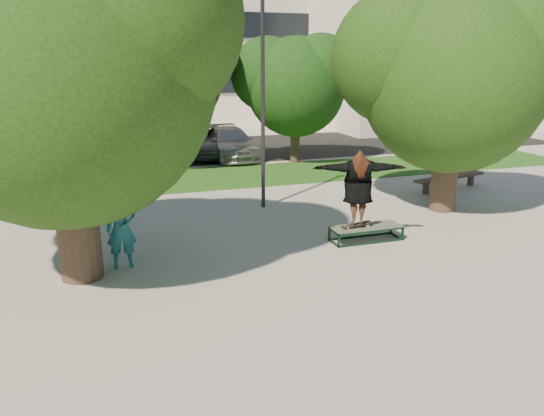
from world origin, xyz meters
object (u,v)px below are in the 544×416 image
object	(u,v)px
tree_right	(450,69)
lamppost	(263,103)
car_dark	(65,149)
bench	(450,178)
tree_left	(55,57)
car_grey	(208,141)
car_silver_b	(230,143)
grind_box	(366,233)
bystander	(121,229)
car_silver_a	(101,141)

from	to	relation	value
tree_right	lamppost	xyz separation A→B (m)	(-4.92, 1.92, -0.94)
car_dark	bench	bearing A→B (deg)	-32.33
lamppost	tree_left	bearing A→B (deg)	-143.58
tree_right	lamppost	size ratio (longest dim) A/B	1.07
tree_left	car_grey	size ratio (longest dim) A/B	1.45
tree_left	tree_right	world-z (taller)	tree_left
tree_left	car_silver_b	size ratio (longest dim) A/B	1.52
lamppost	car_dark	world-z (taller)	lamppost
grind_box	bystander	xyz separation A→B (m)	(-5.85, 0.10, 0.69)
car_grey	car_silver_b	size ratio (longest dim) A/B	1.05
bench	car_silver_b	size ratio (longest dim) A/B	0.67
lamppost	car_silver_b	distance (m)	8.92
bench	car_grey	xyz separation A→B (m)	(-6.56, 9.29, 0.28)
car_grey	car_silver_b	bearing A→B (deg)	-42.65
car_dark	car_grey	distance (m)	6.26
bystander	car_silver_a	world-z (taller)	bystander
grind_box	bystander	distance (m)	5.89
grind_box	car_silver_b	xyz separation A→B (m)	(-0.41, 12.28, 0.49)
tree_right	car_grey	distance (m)	12.72
car_silver_a	car_grey	size ratio (longest dim) A/B	0.90
lamppost	car_grey	world-z (taller)	lamppost
bystander	bench	xyz separation A→B (m)	(11.17, 3.80, -0.48)
car_silver_b	bench	bearing A→B (deg)	-56.85
lamppost	bystander	size ratio (longest dim) A/B	3.49
grind_box	car_silver_b	world-z (taller)	car_silver_b
car_grey	tree_left	bearing A→B (deg)	-107.42
bystander	bench	distance (m)	11.80
tree_right	car_silver_a	xyz separation A→B (m)	(-9.42, 12.41, -3.35)
tree_left	grind_box	xyz separation A→B (m)	(6.79, 0.13, -4.23)
lamppost	car_silver_a	world-z (taller)	lamppost
car_silver_a	car_dark	world-z (taller)	car_silver_a
lamppost	grind_box	distance (m)	5.03
car_dark	grind_box	bearing A→B (deg)	-56.85
tree_right	grind_box	xyz separation A→B (m)	(-3.42, -1.86, -3.90)
tree_left	car_dark	size ratio (longest dim) A/B	1.81
tree_left	car_dark	world-z (taller)	tree_left
tree_right	car_grey	bearing A→B (deg)	112.35
car_grey	car_silver_b	world-z (taller)	car_grey
car_silver_a	car_silver_b	xyz separation A→B (m)	(5.59, -2.00, -0.07)
grind_box	bench	distance (m)	6.60
tree_left	car_silver_a	world-z (taller)	tree_left
tree_right	lamppost	distance (m)	5.36
bystander	car_silver_a	distance (m)	14.17
bystander	car_grey	distance (m)	13.88
lamppost	bystander	world-z (taller)	lamppost
grind_box	bystander	size ratio (longest dim) A/B	1.03
tree_right	bystander	bearing A→B (deg)	-169.25
tree_left	bench	bearing A→B (deg)	18.42
car_grey	lamppost	bearing A→B (deg)	-86.37
lamppost	car_dark	distance (m)	11.39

